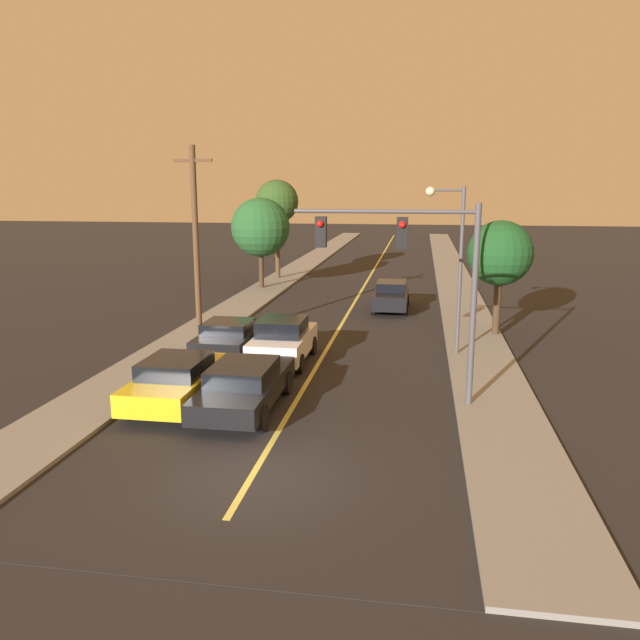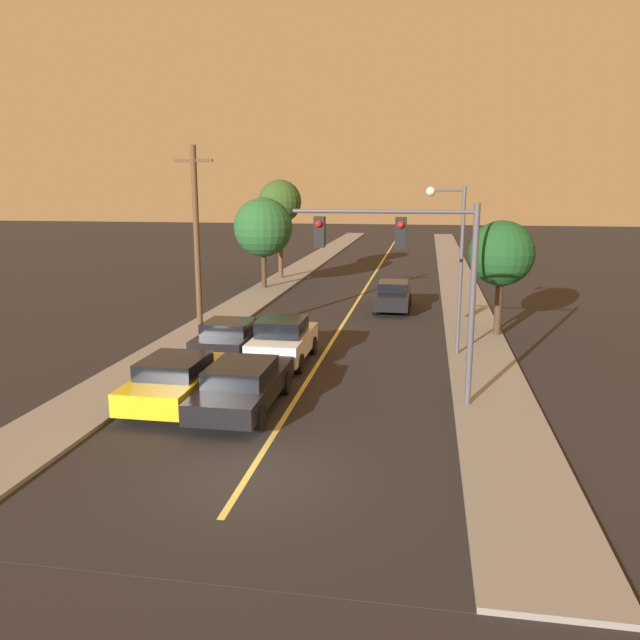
{
  "view_description": "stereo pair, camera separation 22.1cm",
  "coord_description": "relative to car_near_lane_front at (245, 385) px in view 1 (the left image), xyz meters",
  "views": [
    {
      "loc": [
        3.64,
        -12.82,
        6.48
      ],
      "look_at": [
        0.0,
        9.78,
        1.6
      ],
      "focal_mm": 35.0,
      "sensor_mm": 36.0,
      "label": 1
    },
    {
      "loc": [
        3.86,
        -12.78,
        6.48
      ],
      "look_at": [
        0.0,
        9.78,
        1.6
      ],
      "focal_mm": 35.0,
      "sensor_mm": 36.0,
      "label": 2
    }
  ],
  "objects": [
    {
      "name": "ground_plane",
      "position": [
        1.35,
        -4.18,
        -0.78
      ],
      "size": [
        200.0,
        200.0,
        0.0
      ],
      "primitive_type": "plane",
      "color": "black"
    },
    {
      "name": "road_surface",
      "position": [
        1.35,
        31.82,
        -0.77
      ],
      "size": [
        9.64,
        80.0,
        0.01
      ],
      "color": "black",
      "rests_on": "ground"
    },
    {
      "name": "sidewalk_left",
      "position": [
        -4.72,
        31.82,
        -0.72
      ],
      "size": [
        2.5,
        80.0,
        0.12
      ],
      "color": "gray",
      "rests_on": "ground"
    },
    {
      "name": "sidewalk_right",
      "position": [
        7.42,
        31.82,
        -0.72
      ],
      "size": [
        2.5,
        80.0,
        0.12
      ],
      "color": "gray",
      "rests_on": "ground"
    },
    {
      "name": "car_near_lane_front",
      "position": [
        0.0,
        0.0,
        0.0
      ],
      "size": [
        2.06,
        5.17,
        1.46
      ],
      "color": "black",
      "rests_on": "ground"
    },
    {
      "name": "car_near_lane_second",
      "position": [
        -0.0,
        5.22,
        0.08
      ],
      "size": [
        2.02,
        4.3,
        1.71
      ],
      "color": "white",
      "rests_on": "ground"
    },
    {
      "name": "car_outer_lane_front",
      "position": [
        -2.12,
        0.13,
        0.01
      ],
      "size": [
        2.1,
        4.69,
        1.5
      ],
      "color": "gold",
      "rests_on": "ground"
    },
    {
      "name": "car_outer_lane_second",
      "position": [
        -2.12,
        5.34,
        0.01
      ],
      "size": [
        2.07,
        3.99,
        1.52
      ],
      "color": "black",
      "rests_on": "ground"
    },
    {
      "name": "car_far_oncoming",
      "position": [
        3.52,
        16.17,
        0.01
      ],
      "size": [
        1.88,
        4.63,
        1.53
      ],
      "rotation": [
        0.0,
        0.0,
        3.14
      ],
      "color": "black",
      "rests_on": "ground"
    },
    {
      "name": "traffic_signal_mast",
      "position": [
        4.8,
        1.29,
        3.62
      ],
      "size": [
        5.38,
        0.42,
        5.93
      ],
      "color": "#47474C",
      "rests_on": "ground"
    },
    {
      "name": "streetlamp_right",
      "position": [
        6.17,
        7.18,
        3.48
      ],
      "size": [
        1.49,
        0.36,
        6.41
      ],
      "color": "#47474C",
      "rests_on": "ground"
    },
    {
      "name": "utility_pole_left",
      "position": [
        -4.07,
        7.39,
        3.51
      ],
      "size": [
        1.6,
        0.24,
        8.01
      ],
      "color": "#513823",
      "rests_on": "ground"
    },
    {
      "name": "tree_left_near",
      "position": [
        -5.12,
        21.92,
        3.19
      ],
      "size": [
        3.75,
        3.75,
        5.74
      ],
      "color": "#3D2B1C",
      "rests_on": "ground"
    },
    {
      "name": "tree_left_far",
      "position": [
        -5.07,
        26.44,
        4.67
      ],
      "size": [
        3.02,
        3.02,
        6.89
      ],
      "color": "#4C3823",
      "rests_on": "ground"
    },
    {
      "name": "tree_right_near",
      "position": [
        8.4,
        10.81,
        2.89
      ],
      "size": [
        2.82,
        2.82,
        4.99
      ],
      "color": "#3D2B1C",
      "rests_on": "ground"
    }
  ]
}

